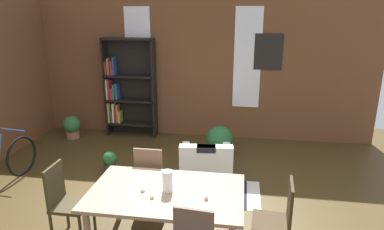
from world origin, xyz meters
name	(u,v)px	position (x,y,z in m)	size (l,w,h in m)	color
ground_plane	(151,228)	(0.00, 0.00, 0.00)	(8.99, 8.99, 0.00)	#45361A
back_wall_brick	(192,64)	(0.00, 3.52, 1.57)	(7.58, 0.12, 3.14)	brown
window_pane_0	(139,56)	(-1.15, 3.45, 1.73)	(0.55, 0.02, 2.04)	white
window_pane_1	(247,58)	(1.15, 3.45, 1.73)	(0.55, 0.02, 2.04)	white
dining_table	(166,197)	(0.29, -0.31, 0.66)	(1.72, 1.05, 0.74)	#93745C
vase_on_table	(168,181)	(0.31, -0.31, 0.86)	(0.11, 0.11, 0.25)	silver
tealight_candle_0	(143,190)	(0.04, -0.36, 0.76)	(0.04, 0.04, 0.03)	silver
tealight_candle_1	(152,197)	(0.17, -0.48, 0.75)	(0.04, 0.04, 0.03)	silver
tealight_candle_2	(206,197)	(0.75, -0.42, 0.76)	(0.04, 0.04, 0.04)	silver
dining_chair_head_right	(278,218)	(1.52, -0.32, 0.51)	(0.43, 0.43, 0.95)	#372714
dining_chair_far_left	(151,176)	(-0.10, 0.44, 0.51)	(0.40, 0.40, 0.95)	brown
dining_chair_head_left	(65,200)	(-0.94, -0.31, 0.51)	(0.40, 0.40, 0.95)	#37301C
bookshelf_tall	(126,89)	(-1.41, 3.29, 1.05)	(1.11, 0.28, 2.13)	black
armchair_white	(206,167)	(0.56, 1.30, 0.28)	(0.88, 0.88, 0.75)	silver
potted_plant_by_shelf	(219,141)	(0.70, 2.31, 0.34)	(0.49, 0.49, 0.63)	#9E6042
potted_plant_corner	(110,162)	(-1.08, 1.37, 0.21)	(0.24, 0.24, 0.40)	#333338
potted_plant_window	(72,126)	(-2.55, 2.89, 0.26)	(0.37, 0.37, 0.49)	#9E6042
striped_rug	(208,192)	(0.62, 1.02, 0.00)	(1.58, 0.86, 0.01)	#1E1E33
framed_picture	(268,52)	(1.56, 3.44, 1.87)	(0.56, 0.03, 0.72)	black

